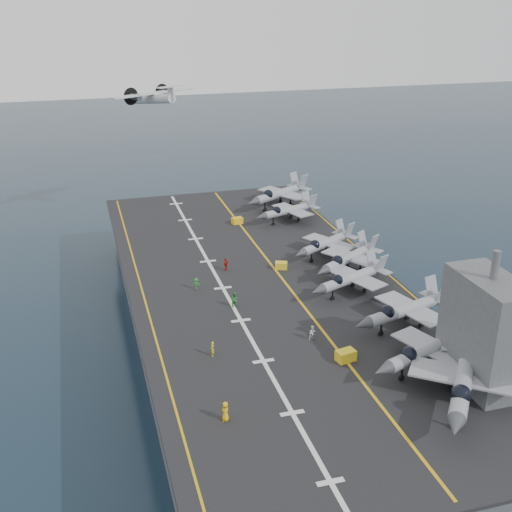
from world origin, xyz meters
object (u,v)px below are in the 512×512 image
object	(u,v)px
tow_cart_a	(346,356)
transport_plane	(153,99)
island_superstructure	(487,318)
fighter_jet_0	(464,379)

from	to	relation	value
tow_cart_a	transport_plane	bearing A→B (deg)	97.02
island_superstructure	transport_plane	world-z (taller)	transport_plane
island_superstructure	transport_plane	bearing A→B (deg)	103.97
tow_cart_a	fighter_jet_0	bearing A→B (deg)	-52.73
fighter_jet_0	transport_plane	bearing A→B (deg)	101.15
fighter_jet_0	transport_plane	size ratio (longest dim) A/B	0.81
fighter_jet_0	tow_cart_a	bearing A→B (deg)	127.27
transport_plane	tow_cart_a	bearing A→B (deg)	-82.98
island_superstructure	fighter_jet_0	size ratio (longest dim) A/B	0.77
island_superstructure	tow_cart_a	size ratio (longest dim) A/B	6.37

